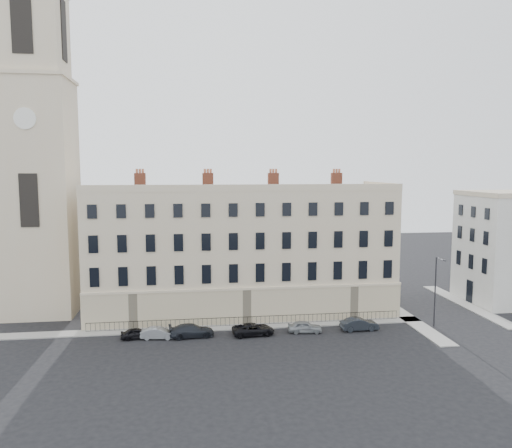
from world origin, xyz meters
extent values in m
plane|color=black|center=(0.00, 0.00, 0.00)|extent=(160.00, 160.00, 0.00)
cube|color=beige|center=(-6.00, 12.00, 7.50)|extent=(36.00, 12.00, 15.00)
cube|color=#BDAD8E|center=(-6.00, 5.92, 2.00)|extent=(36.10, 0.18, 4.00)
cube|color=#BDAD8E|center=(12.08, 12.00, 2.00)|extent=(0.18, 12.10, 4.00)
cube|color=beige|center=(-6.00, 6.15, 15.40)|extent=(36.00, 0.35, 0.80)
cube|color=beige|center=(11.85, 12.00, 15.40)|extent=(0.35, 12.00, 0.80)
cube|color=brown|center=(-18.00, 12.00, 16.00)|extent=(1.30, 0.70, 2.00)
cube|color=brown|center=(-10.00, 12.00, 16.00)|extent=(1.30, 0.70, 2.00)
cube|color=brown|center=(-2.00, 12.00, 16.00)|extent=(1.30, 0.70, 2.00)
cube|color=brown|center=(6.00, 12.00, 16.00)|extent=(1.30, 0.70, 2.00)
cube|color=beige|center=(-30.00, 14.00, 14.00)|extent=(8.00, 8.00, 28.00)
cube|color=beige|center=(-30.00, 14.00, 33.00)|extent=(7.04, 7.04, 10.00)
cube|color=black|center=(-30.00, 10.43, 33.50)|extent=(2.20, 0.14, 7.00)
cylinder|color=white|center=(-30.00, 9.94, 23.00)|extent=(2.40, 0.14, 2.40)
cube|color=silver|center=(29.00, 11.00, 7.00)|extent=(10.00, 10.00, 14.00)
cube|color=gray|center=(-10.00, 5.00, 0.06)|extent=(48.00, 2.00, 0.12)
cube|color=gray|center=(13.00, 8.00, 0.06)|extent=(2.00, 24.00, 0.12)
cube|color=gray|center=(23.00, 10.00, 0.06)|extent=(2.00, 20.00, 0.12)
cube|color=black|center=(-6.00, 5.40, 1.02)|extent=(35.00, 0.04, 0.04)
cube|color=black|center=(-6.00, 5.40, 0.12)|extent=(35.00, 0.04, 0.04)
imported|color=black|center=(-17.85, 2.71, 0.56)|extent=(3.45, 1.75, 1.13)
imported|color=gray|center=(-15.64, 2.40, 0.60)|extent=(3.73, 1.63, 1.19)
imported|color=black|center=(-12.24, 2.48, 0.68)|extent=(4.86, 2.35, 1.37)
imported|color=black|center=(-5.76, 2.19, 0.62)|extent=(4.66, 2.47, 1.25)
imported|color=gray|center=(-0.17, 2.29, 0.63)|extent=(3.84, 1.92, 1.25)
imported|color=#20242A|center=(5.87, 2.22, 0.68)|extent=(4.16, 1.57, 1.36)
cylinder|color=#2A2A2F|center=(14.62, 2.43, 3.92)|extent=(0.16, 0.16, 7.85)
cylinder|color=#2A2A2F|center=(14.74, 1.75, 7.75)|extent=(0.35, 1.47, 0.10)
cube|color=#2A2A2F|center=(14.86, 1.08, 7.70)|extent=(0.26, 0.51, 0.12)
camera|label=1|loc=(-12.35, -48.48, 17.55)|focal=35.00mm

